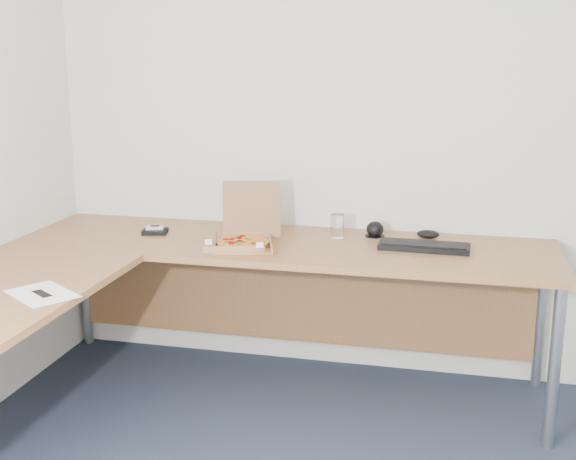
% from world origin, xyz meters
% --- Properties ---
extents(room_shell, '(3.50, 3.50, 2.50)m').
position_xyz_m(room_shell, '(0.00, 0.00, 1.25)').
color(room_shell, silver).
rests_on(room_shell, ground).
extents(desk, '(2.50, 2.20, 0.73)m').
position_xyz_m(desk, '(-0.82, 0.97, 0.70)').
color(desk, '#986339').
rests_on(desk, ground).
extents(pizza_box, '(0.27, 0.32, 0.28)m').
position_xyz_m(pizza_box, '(-0.66, 1.29, 0.76)').
color(pizza_box, '#A06F48').
rests_on(pizza_box, desk).
extents(drinking_glass, '(0.06, 0.06, 0.11)m').
position_xyz_m(drinking_glass, '(-0.27, 1.54, 0.79)').
color(drinking_glass, white).
rests_on(drinking_glass, desk).
extents(keyboard, '(0.41, 0.16, 0.03)m').
position_xyz_m(keyboard, '(0.15, 1.42, 0.74)').
color(keyboard, black).
rests_on(keyboard, desk).
extents(mouse, '(0.12, 0.09, 0.04)m').
position_xyz_m(mouse, '(0.15, 1.64, 0.75)').
color(mouse, black).
rests_on(mouse, desk).
extents(wallet, '(0.14, 0.12, 0.02)m').
position_xyz_m(wallet, '(-1.15, 1.42, 0.74)').
color(wallet, black).
rests_on(wallet, desk).
extents(phone, '(0.09, 0.06, 0.02)m').
position_xyz_m(phone, '(-1.15, 1.43, 0.76)').
color(phone, '#B2B5BA').
rests_on(phone, wallet).
extents(paper_sheet, '(0.33, 0.30, 0.00)m').
position_xyz_m(paper_sheet, '(-1.19, 0.46, 0.73)').
color(paper_sheet, white).
rests_on(paper_sheet, desk).
extents(dome_speaker, '(0.09, 0.09, 0.08)m').
position_xyz_m(dome_speaker, '(-0.10, 1.61, 0.77)').
color(dome_speaker, black).
rests_on(dome_speaker, desk).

